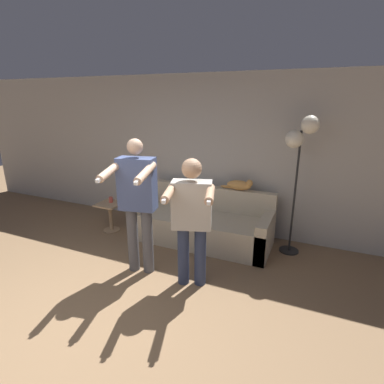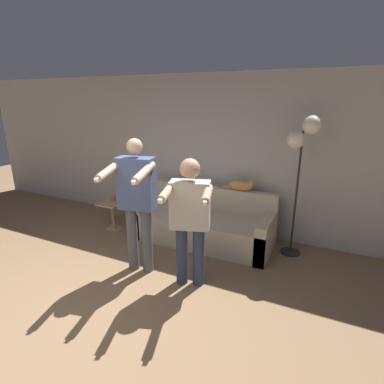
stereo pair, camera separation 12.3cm
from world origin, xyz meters
name	(u,v)px [view 1 (the left image)]	position (x,y,z in m)	size (l,w,h in m)	color
ground_plane	(64,337)	(0.00, 0.00, 0.00)	(16.00, 16.00, 0.00)	#846647
wall_back	(191,153)	(0.00, 3.05, 1.30)	(10.00, 0.05, 2.60)	#B7B2A8
couch	(202,225)	(0.45, 2.47, 0.27)	(2.17, 0.86, 0.83)	beige
person_left	(137,199)	(0.04, 1.30, 1.02)	(0.61, 0.74, 1.76)	#56565B
person_right	(192,215)	(0.77, 1.30, 0.92)	(0.65, 0.78, 1.58)	#2D3856
cat	(240,185)	(0.94, 2.79, 0.91)	(0.53, 0.13, 0.18)	tan
floor_lamp	(301,142)	(1.79, 2.66, 1.64)	(0.42, 0.28, 2.00)	black
side_table	(110,211)	(-1.15, 2.19, 0.35)	(0.40, 0.40, 0.50)	#A38460
cup	(111,200)	(-1.15, 2.24, 0.55)	(0.07, 0.07, 0.10)	#B7473D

